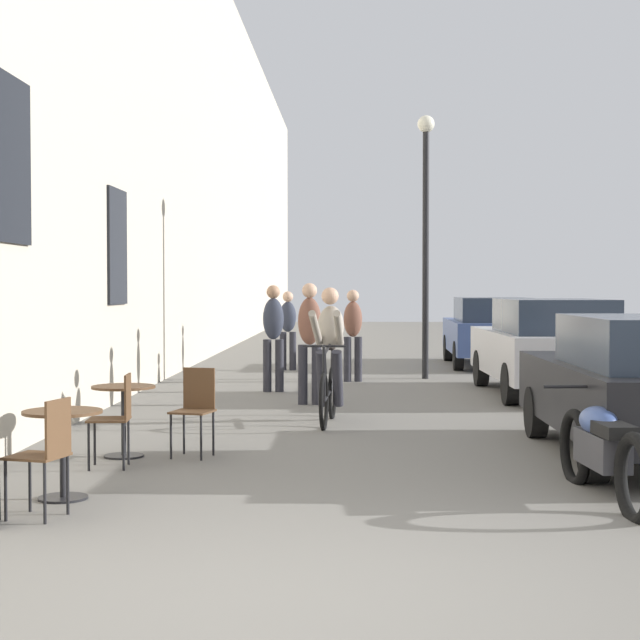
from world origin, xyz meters
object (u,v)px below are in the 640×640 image
Objects in this scene: parked_car_second at (547,345)px; cafe_chair_mid_toward_wall at (195,405)px; pedestrian_far at (353,330)px; street_lamp at (426,212)px; cafe_table_mid at (123,405)px; pedestrian_near at (310,336)px; cafe_chair_mid_toward_street at (117,413)px; pedestrian_mid at (273,332)px; parked_motorcycle at (603,450)px; cafe_chair_near_toward_street at (46,449)px; pedestrian_furthest at (288,326)px; parked_car_third at (490,330)px; cafe_table_near at (63,435)px; cyclist_on_bicycle at (329,358)px.

cafe_chair_mid_toward_wall is at bearing -128.64° from parked_car_second.
street_lamp is at bearing 25.04° from pedestrian_far.
cafe_table_mid is 4.91m from pedestrian_near.
cafe_chair_mid_toward_wall is (0.64, 0.68, 0.00)m from cafe_chair_mid_toward_street.
cafe_chair_mid_toward_street is at bearing -133.04° from cafe_chair_mid_toward_wall.
pedestrian_mid is 0.81× the size of parked_motorcycle.
cafe_chair_near_toward_street is at bearing -169.30° from parked_motorcycle.
cafe_chair_near_toward_street and cafe_chair_mid_toward_wall have the same top height.
cafe_table_mid is 10.69m from pedestrian_furthest.
cafe_table_mid is 0.17× the size of parked_car_third.
pedestrian_mid is 4.39m from parked_car_second.
pedestrian_far is at bearing 101.34° from parked_motorcycle.
parked_car_third is (3.60, 7.31, -0.23)m from pedestrian_near.
cafe_table_near is 0.81× the size of cafe_chair_mid_toward_wall.
parked_car_third is 1.97× the size of parked_motorcycle.
cafe_table_near is at bearing -113.45° from cyclist_on_bicycle.
parked_car_third reaches higher than cafe_table_near.
cyclist_on_bicycle is 3.82m from pedestrian_mid.
parked_motorcycle is (2.32, -4.58, -0.41)m from cyclist_on_bicycle.
cafe_table_near is 0.44× the size of pedestrian_furthest.
cafe_chair_mid_toward_street is at bearing -104.26° from pedestrian_far.
pedestrian_furthest is at bearing 85.45° from cafe_chair_mid_toward_street.
pedestrian_near is 6.09m from pedestrian_furthest.
cafe_chair_near_toward_street is 9.13m from pedestrian_mid.
cafe_chair_mid_toward_street is 0.18× the size of street_lamp.
cafe_chair_mid_toward_wall is at bearing 151.38° from parked_motorcycle.
pedestrian_furthest is at bearing 84.78° from cafe_table_mid.
pedestrian_far is (0.63, 3.59, -0.06)m from pedestrian_near.
parked_motorcycle is (4.36, 0.13, -0.12)m from cafe_table_near.
pedestrian_furthest is (-1.04, 7.95, 0.10)m from cyclist_on_bicycle.
street_lamp reaches higher than cafe_chair_mid_toward_street.
cafe_chair_mid_toward_street is at bearing -107.16° from pedestrian_near.
street_lamp is (2.95, 8.74, 2.59)m from cafe_chair_mid_toward_wall.
pedestrian_near is at bearing -99.93° from pedestrian_far.
cafe_table_near is 2.23m from cafe_chair_mid_toward_wall.
cafe_chair_near_toward_street is at bearing -109.74° from parked_car_third.
cyclist_on_bicycle is 1.94m from pedestrian_near.
cafe_chair_mid_toward_street is 0.55× the size of pedestrian_furthest.
pedestrian_near is at bearing -115.15° from street_lamp.
parked_car_second is at bearing 55.72° from cafe_table_near.
cafe_chair_near_toward_street is 1.00× the size of cafe_chair_mid_toward_wall.
pedestrian_furthest is (-0.71, 6.05, -0.09)m from pedestrian_near.
pedestrian_mid is (0.93, 6.97, 0.47)m from cafe_chair_mid_toward_street.
cafe_table_mid is (0.03, 2.03, 0.00)m from cafe_table_near.
cafe_chair_mid_toward_street is 3.83m from cyclist_on_bicycle.
parked_car_second is 1.03× the size of parked_car_third.
cafe_chair_near_toward_street is 5.75m from cyclist_on_bicycle.
cafe_chair_mid_toward_wall is at bearing -108.65° from street_lamp.
cafe_chair_mid_toward_wall reaches higher than cafe_table_near.
cyclist_on_bicycle reaches higher than pedestrian_far.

